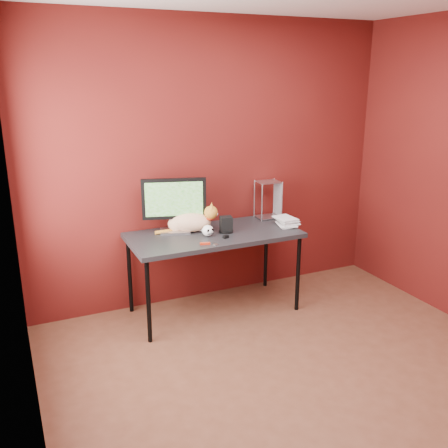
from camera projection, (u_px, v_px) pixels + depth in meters
name	position (u px, v px, depth m)	size (l,w,h in m)	color
room	(324.00, 185.00, 3.06)	(3.52, 3.52, 2.61)	#522B1C
desk	(214.00, 238.00, 4.41)	(1.50, 0.70, 0.75)	black
monitor	(174.00, 202.00, 4.34)	(0.55, 0.24, 0.48)	#B6B6BB
cat	(190.00, 222.00, 4.41)	(0.54, 0.33, 0.26)	#CD6A2B
skull_mug	(208.00, 231.00, 4.29)	(0.10, 0.10, 0.10)	white
speaker	(226.00, 225.00, 4.39)	(0.13, 0.13, 0.14)	black
book_stack	(280.00, 180.00, 4.48)	(0.21, 0.25, 0.86)	beige
wire_rack	(268.00, 199.00, 4.81)	(0.22, 0.18, 0.37)	#B6B6BB
pocket_knife	(205.00, 244.00, 4.10)	(0.08, 0.02, 0.02)	#AA230D
black_gadget	(226.00, 237.00, 4.25)	(0.05, 0.03, 0.02)	black
washer	(215.00, 244.00, 4.09)	(0.04, 0.04, 0.00)	#B6B6BB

